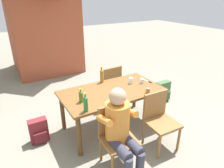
# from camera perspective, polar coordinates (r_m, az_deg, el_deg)

# --- Properties ---
(ground_plane) EXTENTS (24.00, 24.00, 0.00)m
(ground_plane) POSITION_cam_1_polar(r_m,az_deg,el_deg) (3.79, 0.00, -11.77)
(ground_plane) COLOR gray
(dining_table) EXTENTS (1.71, 0.92, 0.73)m
(dining_table) POSITION_cam_1_polar(r_m,az_deg,el_deg) (3.45, 0.00, -3.09)
(dining_table) COLOR brown
(dining_table) RESTS_ON ground_plane
(chair_near_left) EXTENTS (0.47, 0.47, 0.87)m
(chair_near_left) POSITION_cam_1_polar(r_m,az_deg,el_deg) (2.82, 1.25, -13.78)
(chair_near_left) COLOR olive
(chair_near_left) RESTS_ON ground_plane
(chair_far_right) EXTENTS (0.47, 0.47, 0.87)m
(chair_far_right) POSITION_cam_1_polar(r_m,az_deg,el_deg) (4.29, -0.66, 0.27)
(chair_far_right) COLOR olive
(chair_far_right) RESTS_ON ground_plane
(chair_near_right) EXTENTS (0.46, 0.46, 0.87)m
(chair_near_right) POSITION_cam_1_polar(r_m,az_deg,el_deg) (3.22, 13.07, -9.19)
(chair_near_right) COLOR olive
(chair_near_right) RESTS_ON ground_plane
(person_in_white_shirt) EXTENTS (0.47, 0.61, 1.18)m
(person_in_white_shirt) POSITION_cam_1_polar(r_m,az_deg,el_deg) (2.64, 2.42, -12.21)
(person_in_white_shirt) COLOR orange
(person_in_white_shirt) RESTS_ON ground_plane
(bottle_olive) EXTENTS (0.06, 0.06, 0.22)m
(bottle_olive) POSITION_cam_1_polar(r_m,az_deg,el_deg) (3.06, -8.73, -3.43)
(bottle_olive) COLOR #566623
(bottle_olive) RESTS_ON dining_table
(bottle_amber) EXTENTS (0.06, 0.06, 0.31)m
(bottle_amber) POSITION_cam_1_polar(r_m,az_deg,el_deg) (3.69, -2.91, 2.38)
(bottle_amber) COLOR #996019
(bottle_amber) RESTS_ON dining_table
(bottle_green) EXTENTS (0.06, 0.06, 0.29)m
(bottle_green) POSITION_cam_1_polar(r_m,az_deg,el_deg) (2.80, -7.44, -5.43)
(bottle_green) COLOR #287A38
(bottle_green) RESTS_ON dining_table
(cup_white) EXTENTS (0.07, 0.07, 0.11)m
(cup_white) POSITION_cam_1_polar(r_m,az_deg,el_deg) (3.68, 5.32, 0.93)
(cup_white) COLOR white
(cup_white) RESTS_ON dining_table
(cup_terracotta) EXTENTS (0.07, 0.07, 0.09)m
(cup_terracotta) POSITION_cam_1_polar(r_m,az_deg,el_deg) (3.36, 10.02, -1.89)
(cup_terracotta) COLOR #BC6B47
(cup_terracotta) RESTS_ON dining_table
(cup_glass) EXTENTS (0.07, 0.07, 0.09)m
(cup_glass) POSITION_cam_1_polar(r_m,az_deg,el_deg) (3.72, 8.38, 0.87)
(cup_glass) COLOR silver
(cup_glass) RESTS_ON dining_table
(table_knife) EXTENTS (0.05, 0.24, 0.01)m
(table_knife) POSITION_cam_1_polar(r_m,az_deg,el_deg) (3.83, 9.97, 0.79)
(table_knife) COLOR silver
(table_knife) RESTS_ON dining_table
(backpack_by_near_side) EXTENTS (0.33, 0.21, 0.45)m
(backpack_by_near_side) POSITION_cam_1_polar(r_m,az_deg,el_deg) (4.68, 14.11, -2.07)
(backpack_by_near_side) COLOR #47663D
(backpack_by_near_side) RESTS_ON ground_plane
(backpack_by_far_side) EXTENTS (0.29, 0.20, 0.40)m
(backpack_by_far_side) POSITION_cam_1_polar(r_m,az_deg,el_deg) (3.55, -19.88, -12.38)
(backpack_by_far_side) COLOR maroon
(backpack_by_far_side) RESTS_ON ground_plane
(brick_kiosk) EXTENTS (2.11, 2.06, 2.76)m
(brick_kiosk) POSITION_cam_1_polar(r_m,az_deg,el_deg) (6.58, -18.99, 16.09)
(brick_kiosk) COLOR #9E472D
(brick_kiosk) RESTS_ON ground_plane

